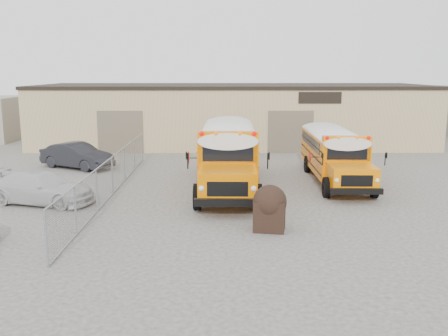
{
  "coord_description": "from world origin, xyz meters",
  "views": [
    {
      "loc": [
        -0.83,
        -19.98,
        5.76
      ],
      "look_at": [
        -0.74,
        1.27,
        1.6
      ],
      "focal_mm": 40.0,
      "sensor_mm": 36.0,
      "label": 1
    }
  ],
  "objects_px": {
    "tarp_bundle": "(270,207)",
    "car_dark": "(77,156)",
    "school_bus_right": "(316,136)",
    "car_white": "(41,188)",
    "school_bus_left": "(229,133)"
  },
  "relations": [
    {
      "from": "tarp_bundle",
      "to": "car_dark",
      "type": "relative_size",
      "value": 0.37
    },
    {
      "from": "school_bus_right",
      "to": "car_white",
      "type": "distance_m",
      "value": 17.56
    },
    {
      "from": "school_bus_right",
      "to": "tarp_bundle",
      "type": "bearing_deg",
      "value": -106.84
    },
    {
      "from": "car_white",
      "to": "car_dark",
      "type": "xyz_separation_m",
      "value": [
        -0.72,
        8.08,
        0.06
      ]
    },
    {
      "from": "school_bus_left",
      "to": "school_bus_right",
      "type": "relative_size",
      "value": 1.16
    },
    {
      "from": "school_bus_right",
      "to": "car_white",
      "type": "xyz_separation_m",
      "value": [
        -14.04,
        -10.5,
        -0.89
      ]
    },
    {
      "from": "school_bus_left",
      "to": "car_white",
      "type": "height_order",
      "value": "school_bus_left"
    },
    {
      "from": "school_bus_left",
      "to": "tarp_bundle",
      "type": "distance_m",
      "value": 13.94
    },
    {
      "from": "tarp_bundle",
      "to": "car_white",
      "type": "relative_size",
      "value": 0.35
    },
    {
      "from": "school_bus_left",
      "to": "car_white",
      "type": "distance_m",
      "value": 13.15
    },
    {
      "from": "school_bus_right",
      "to": "tarp_bundle",
      "type": "height_order",
      "value": "school_bus_right"
    },
    {
      "from": "school_bus_right",
      "to": "car_dark",
      "type": "relative_size",
      "value": 2.04
    },
    {
      "from": "tarp_bundle",
      "to": "car_white",
      "type": "bearing_deg",
      "value": 158.63
    },
    {
      "from": "tarp_bundle",
      "to": "car_dark",
      "type": "xyz_separation_m",
      "value": [
        -10.43,
        11.88,
        -0.1
      ]
    },
    {
      "from": "school_bus_left",
      "to": "car_dark",
      "type": "distance_m",
      "value": 9.4
    }
  ]
}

